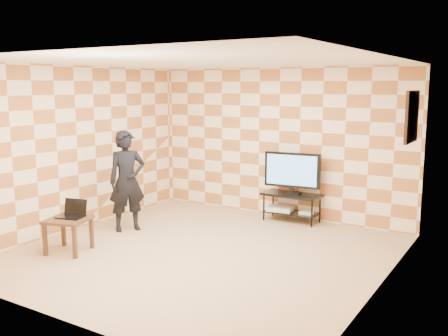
{
  "coord_description": "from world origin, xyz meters",
  "views": [
    {
      "loc": [
        3.9,
        -5.69,
        2.37
      ],
      "look_at": [
        0.0,
        0.6,
        1.15
      ],
      "focal_mm": 40.0,
      "sensor_mm": 36.0,
      "label": 1
    }
  ],
  "objects_px": {
    "tv_stand": "(292,201)",
    "tv": "(292,171)",
    "person": "(127,181)",
    "side_table": "(68,224)"
  },
  "relations": [
    {
      "from": "side_table",
      "to": "person",
      "type": "relative_size",
      "value": 0.42
    },
    {
      "from": "person",
      "to": "tv",
      "type": "bearing_deg",
      "value": -14.39
    },
    {
      "from": "tv",
      "to": "person",
      "type": "relative_size",
      "value": 0.61
    },
    {
      "from": "person",
      "to": "side_table",
      "type": "bearing_deg",
      "value": -145.27
    },
    {
      "from": "tv_stand",
      "to": "tv",
      "type": "relative_size",
      "value": 1.03
    },
    {
      "from": "side_table",
      "to": "tv_stand",
      "type": "bearing_deg",
      "value": 57.63
    },
    {
      "from": "tv_stand",
      "to": "tv",
      "type": "height_order",
      "value": "tv"
    },
    {
      "from": "side_table",
      "to": "person",
      "type": "distance_m",
      "value": 1.36
    },
    {
      "from": "tv",
      "to": "tv_stand",
      "type": "bearing_deg",
      "value": 83.51
    },
    {
      "from": "side_table",
      "to": "person",
      "type": "xyz_separation_m",
      "value": [
        -0.04,
        1.29,
        0.42
      ]
    }
  ]
}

